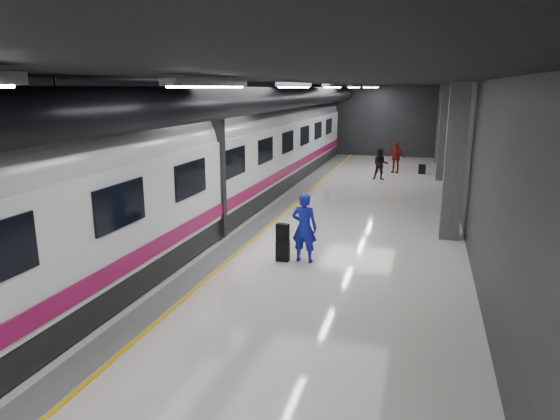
% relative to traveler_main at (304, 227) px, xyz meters
% --- Properties ---
extents(ground, '(40.00, 40.00, 0.00)m').
position_rel_traveler_main_xyz_m(ground, '(-0.92, 1.21, -0.90)').
color(ground, silver).
rests_on(ground, ground).
extents(platform_hall, '(10.02, 40.02, 4.51)m').
position_rel_traveler_main_xyz_m(platform_hall, '(-1.20, 2.17, 2.64)').
color(platform_hall, black).
rests_on(platform_hall, ground).
extents(train, '(3.05, 38.00, 4.05)m').
position_rel_traveler_main_xyz_m(train, '(-4.17, 1.21, 1.17)').
color(train, black).
rests_on(train, ground).
extents(traveler_main, '(0.68, 0.46, 1.80)m').
position_rel_traveler_main_xyz_m(traveler_main, '(0.00, 0.00, 0.00)').
color(traveler_main, '#1A21C8').
rests_on(traveler_main, ground).
extents(suitcase_main, '(0.35, 0.23, 0.55)m').
position_rel_traveler_main_xyz_m(suitcase_main, '(-0.53, -0.12, -0.62)').
color(suitcase_main, black).
rests_on(suitcase_main, ground).
extents(shoulder_bag, '(0.34, 0.21, 0.43)m').
position_rel_traveler_main_xyz_m(shoulder_bag, '(-0.54, -0.09, -0.13)').
color(shoulder_bag, black).
rests_on(shoulder_bag, suitcase_main).
extents(traveler_far_a, '(0.80, 0.66, 1.52)m').
position_rel_traveler_main_xyz_m(traveler_far_a, '(0.78, 12.39, -0.14)').
color(traveler_far_a, black).
rests_on(traveler_far_a, ground).
extents(traveler_far_b, '(1.02, 0.61, 1.63)m').
position_rel_traveler_main_xyz_m(traveler_far_b, '(1.34, 14.71, -0.08)').
color(traveler_far_b, maroon).
rests_on(traveler_far_b, ground).
extents(suitcase_far, '(0.36, 0.26, 0.50)m').
position_rel_traveler_main_xyz_m(suitcase_far, '(2.70, 14.71, -0.65)').
color(suitcase_far, black).
rests_on(suitcase_far, ground).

